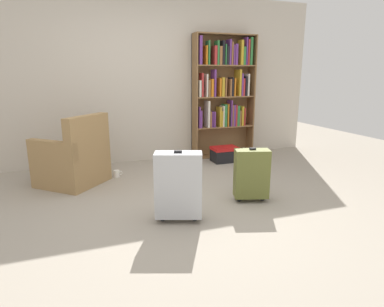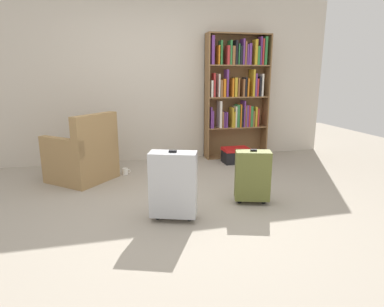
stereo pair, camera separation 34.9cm
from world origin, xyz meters
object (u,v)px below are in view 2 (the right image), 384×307
(storage_box, at_px, (236,155))
(suitcase_olive, at_px, (252,175))
(suitcase_silver, at_px, (173,184))
(mug, at_px, (125,171))
(bookshelf, at_px, (237,91))
(armchair, at_px, (83,157))

(storage_box, distance_m, suitcase_olive, 1.69)
(suitcase_silver, bearing_deg, mug, 104.15)
(bookshelf, height_order, storage_box, bookshelf)
(mug, bearing_deg, armchair, -169.01)
(armchair, relative_size, suitcase_olive, 1.62)
(armchair, relative_size, suitcase_silver, 1.41)
(mug, bearing_deg, suitcase_silver, -75.85)
(storage_box, bearing_deg, mug, -172.07)
(suitcase_olive, bearing_deg, storage_box, 74.77)
(armchair, xyz_separation_m, mug, (0.54, 0.10, -0.27))
(mug, height_order, suitcase_olive, suitcase_olive)
(suitcase_olive, relative_size, suitcase_silver, 0.87)
(bookshelf, distance_m, suitcase_olive, 2.24)
(bookshelf, distance_m, storage_box, 1.07)
(armchair, bearing_deg, suitcase_silver, -57.76)
(armchair, bearing_deg, storage_box, 8.66)
(storage_box, bearing_deg, suitcase_silver, -126.35)
(armchair, xyz_separation_m, suitcase_olive, (1.85, -1.28, 0.00))
(bookshelf, xyz_separation_m, suitcase_silver, (-1.49, -2.22, -0.75))
(bookshelf, bearing_deg, suitcase_silver, -123.85)
(suitcase_olive, bearing_deg, suitcase_silver, -166.90)
(mug, relative_size, storage_box, 0.29)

